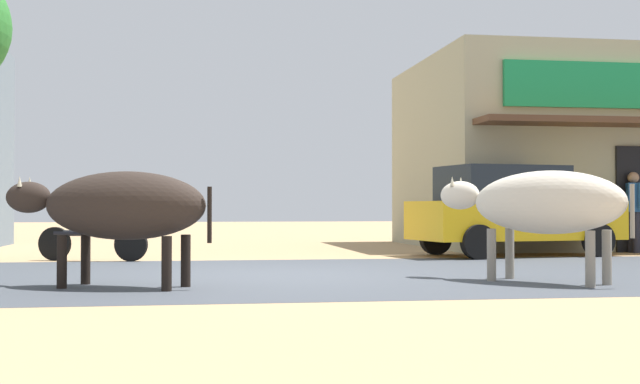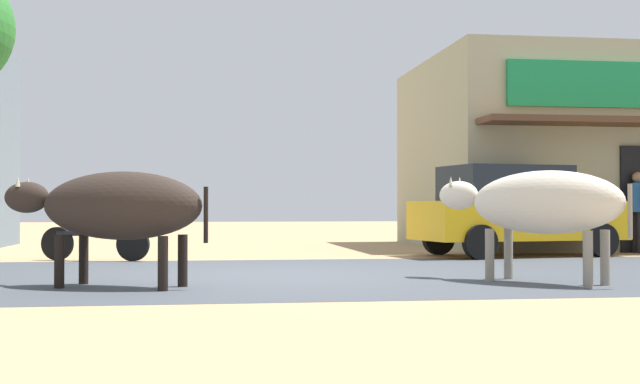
# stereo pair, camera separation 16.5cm
# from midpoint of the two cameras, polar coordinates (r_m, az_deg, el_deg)

# --- Properties ---
(ground) EXTENTS (80.00, 80.00, 0.00)m
(ground) POSITION_cam_midpoint_polar(r_m,az_deg,el_deg) (11.27, -2.46, -5.57)
(ground) COLOR tan
(asphalt_road) EXTENTS (72.00, 6.46, 0.00)m
(asphalt_road) POSITION_cam_midpoint_polar(r_m,az_deg,el_deg) (11.27, -2.46, -5.56)
(asphalt_road) COLOR #40454C
(asphalt_road) RESTS_ON ground
(storefront_right_club) EXTENTS (7.61, 6.73, 4.22)m
(storefront_right_club) POSITION_cam_midpoint_polar(r_m,az_deg,el_deg) (20.74, 17.61, 2.41)
(storefront_right_club) COLOR tan
(storefront_right_club) RESTS_ON ground
(parked_hatchback_car) EXTENTS (3.95, 2.27, 1.64)m
(parked_hatchback_car) POSITION_cam_midpoint_polar(r_m,az_deg,el_deg) (16.02, 13.10, -1.18)
(parked_hatchback_car) COLOR gold
(parked_hatchback_car) RESTS_ON ground
(parked_motorcycle) EXTENTS (1.83, 0.70, 1.03)m
(parked_motorcycle) POSITION_cam_midpoint_polar(r_m,az_deg,el_deg) (14.69, -14.37, -2.68)
(parked_motorcycle) COLOR black
(parked_motorcycle) RESTS_ON ground
(cow_near_brown) EXTENTS (2.45, 1.42, 1.29)m
(cow_near_brown) POSITION_cam_midpoint_polar(r_m,az_deg,el_deg) (9.78, -12.92, -0.95)
(cow_near_brown) COLOR #2E241F
(cow_near_brown) RESTS_ON ground
(cow_far_dark) EXTENTS (1.89, 2.20, 1.33)m
(cow_far_dark) POSITION_cam_midpoint_polar(r_m,az_deg,el_deg) (10.44, 14.92, -0.75)
(cow_far_dark) COLOR beige
(cow_far_dark) RESTS_ON ground
(pedestrian_by_shop) EXTENTS (0.37, 0.61, 1.58)m
(pedestrian_by_shop) POSITION_cam_midpoint_polar(r_m,az_deg,el_deg) (17.78, 20.70, -0.85)
(pedestrian_by_shop) COLOR #262633
(pedestrian_by_shop) RESTS_ON ground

